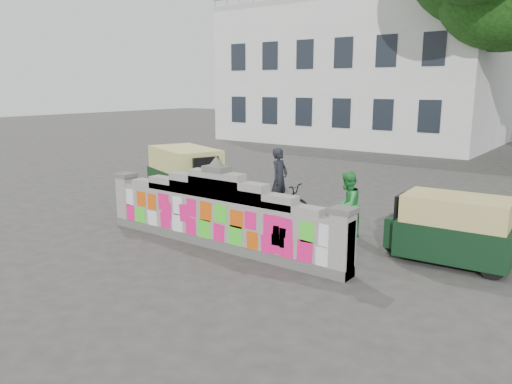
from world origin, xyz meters
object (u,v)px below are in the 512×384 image
Objects in this scene: cyclist_bike at (279,201)px; rickshaw_left at (187,176)px; cyclist_rider at (279,188)px; pedestrian at (347,205)px; rickshaw_right at (452,229)px.

rickshaw_left is (-3.08, -0.33, 0.39)m from cyclist_bike.
cyclist_rider is at bearing -92.74° from cyclist_bike.
pedestrian is (2.25, -0.55, -0.03)m from cyclist_rider.
cyclist_bike is 0.34m from cyclist_rider.
cyclist_bike is at bearing -13.21° from rickshaw_right.
cyclist_rider is 2.32m from pedestrian.
cyclist_rider is 0.65× the size of rickshaw_right.
rickshaw_left reaches higher than cyclist_bike.
rickshaw_left is at bearing 93.46° from cyclist_rider.
pedestrian is 5.33m from rickshaw_left.
pedestrian is at bearing -106.43° from cyclist_bike.
pedestrian is at bearing -9.52° from rickshaw_right.
pedestrian is 0.62× the size of rickshaw_right.
cyclist_rider reaches higher than pedestrian.
cyclist_rider reaches higher than rickshaw_right.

